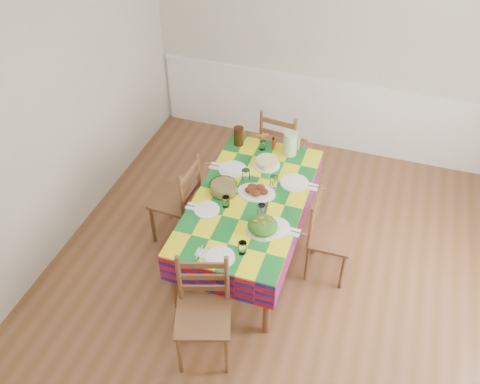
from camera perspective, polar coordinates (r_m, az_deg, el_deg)
name	(u,v)px	position (r m, az deg, el deg)	size (l,w,h in m)	color
room	(288,182)	(3.88, 5.42, 1.15)	(4.58, 5.08, 2.78)	brown
wainscot	(334,113)	(6.39, 10.53, 8.69)	(4.41, 0.06, 0.92)	white
dining_table	(250,204)	(4.73, 1.14, -1.34)	(1.00, 1.86, 0.72)	brown
setting_near_head	(228,254)	(4.15, -1.40, -6.93)	(0.40, 0.27, 0.12)	white
setting_left_near	(213,207)	(4.55, -3.02, -1.64)	(0.42, 0.25, 0.11)	white
setting_left_far	(237,171)	(4.92, -0.38, 2.33)	(0.51, 0.30, 0.13)	white
setting_right_near	(271,221)	(4.41, 3.50, -3.30)	(0.48, 0.28, 0.12)	white
setting_right_far	(288,183)	(4.82, 5.39, 1.07)	(0.51, 0.29, 0.13)	white
meat_platter	(256,191)	(4.70, 1.84, 0.10)	(0.36, 0.26, 0.07)	white
salad_platter	(263,226)	(4.34, 2.56, -3.81)	(0.29, 0.29, 0.12)	white
pasta_bowl	(223,188)	(4.71, -1.88, 0.49)	(0.26, 0.26, 0.09)	white
cake	(267,163)	(5.03, 3.05, 3.31)	(0.26, 0.26, 0.07)	white
serving_utensils	(263,210)	(4.55, 2.62, -1.99)	(0.13, 0.29, 0.01)	black
flower_vase	(262,143)	(5.22, 2.52, 5.55)	(0.12, 0.10, 0.19)	white
hot_sauce	(273,143)	(5.24, 3.75, 5.52)	(0.03, 0.03, 0.14)	red
green_pitcher	(290,144)	(5.16, 5.66, 5.43)	(0.14, 0.14, 0.25)	#B9D697
tea_pitcher	(239,136)	(5.28, -0.15, 6.30)	(0.10, 0.10, 0.20)	black
name_card	(215,264)	(4.10, -2.79, -8.05)	(0.07, 0.02, 0.02)	white
chair_near	(203,313)	(4.12, -4.14, -13.39)	(0.54, 0.53, 0.98)	brown
chair_far	(281,148)	(5.71, 4.63, 4.99)	(0.49, 0.47, 0.99)	brown
chair_left	(179,200)	(5.04, -6.89, -0.92)	(0.43, 0.45, 0.98)	brown
chair_right	(326,236)	(4.76, 9.66, -4.91)	(0.40, 0.41, 0.92)	brown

